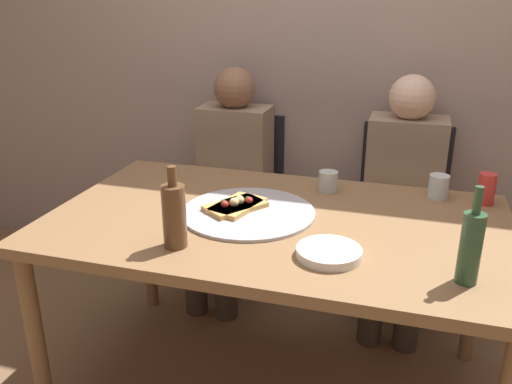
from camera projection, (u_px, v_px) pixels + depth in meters
The scene contains 15 objects.
back_wall at pixel (331, 38), 2.70m from camera, with size 6.00×0.10×2.60m, color gray.
dining_table at pixel (276, 236), 1.97m from camera, with size 1.65×0.97×0.75m.
pizza_tray at pixel (248, 212), 1.98m from camera, with size 0.49×0.49×0.01m, color #ADADB2.
pizza_slice_last at pixel (237, 205), 2.00m from camera, with size 0.19×0.25×0.05m.
pizza_slice_extra at pixel (236, 205), 2.00m from camera, with size 0.23×0.25×0.05m.
wine_bottle at pixel (471, 246), 1.49m from camera, with size 0.06×0.06×0.29m.
beer_bottle at pixel (174, 215), 1.70m from camera, with size 0.08×0.08×0.27m.
tumbler_near at pixel (439, 187), 2.12m from camera, with size 0.08×0.08×0.09m, color silver.
tumbler_far at pixel (328, 181), 2.19m from camera, with size 0.08×0.08×0.08m, color #B7C6BC.
soda_can at pixel (486, 189), 2.06m from camera, with size 0.07×0.07×0.12m, color red.
plate_stack at pixel (329, 253), 1.66m from camera, with size 0.20×0.20×0.03m, color white.
chair_left at pixel (239, 187), 2.94m from camera, with size 0.44×0.44×0.90m.
chair_right at pixel (401, 204), 2.71m from camera, with size 0.44×0.44×0.90m.
guest_in_sweater at pixel (230, 174), 2.76m from camera, with size 0.36×0.56×1.17m.
guest_in_beanie at pixel (402, 191), 2.53m from camera, with size 0.36×0.56×1.17m.
Camera 1 is at (0.44, -1.73, 1.53)m, focal length 37.82 mm.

